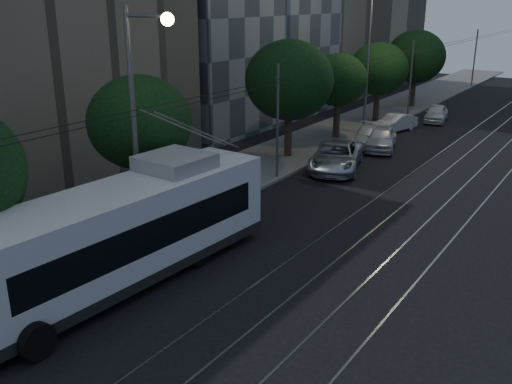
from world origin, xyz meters
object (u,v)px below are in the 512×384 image
object	(u,v)px
trolleybus	(118,236)
car_white_c	(395,123)
streetlamp_far	(375,35)
streetlamp_near	(141,107)
car_white_d	(436,113)
pickup_silver	(336,156)
car_white_b	(368,136)
car_white_a	(381,138)

from	to	relation	value
trolleybus	car_white_c	size ratio (longest dim) A/B	3.44
streetlamp_far	trolleybus	bearing A→B (deg)	-85.89
car_white_c	streetlamp_near	distance (m)	25.08
trolleybus	car_white_d	xyz separation A→B (m)	(0.58, 32.37, -1.12)
trolleybus	pickup_silver	world-z (taller)	trolleybus
streetlamp_near	car_white_c	bearing A→B (deg)	88.83
trolleybus	streetlamp_near	size ratio (longest dim) A/B	1.45
trolleybus	streetlamp_near	world-z (taller)	streetlamp_near
trolleybus	car_white_c	xyz separation A→B (m)	(-0.84, 27.37, -1.15)
car_white_b	car_white_d	distance (m)	9.95
car_white_a	streetlamp_far	xyz separation A→B (m)	(-2.12, 3.14, 6.06)
pickup_silver	streetlamp_far	size ratio (longest dim) A/B	0.48
trolleybus	car_white_b	size ratio (longest dim) A/B	3.10
trolleybus	car_white_b	bearing A→B (deg)	95.23
car_white_a	car_white_b	bearing A→B (deg)	134.27
car_white_d	streetlamp_far	xyz separation A→B (m)	(-2.38, -7.36, 6.14)
trolleybus	car_white_a	size ratio (longest dim) A/B	3.00
car_white_b	streetlamp_near	xyz separation A→B (m)	(-0.50, -19.77, 4.81)
streetlamp_near	car_white_d	bearing A→B (deg)	86.28
streetlamp_near	streetlamp_far	bearing A→B (deg)	91.17
pickup_silver	car_white_b	world-z (taller)	pickup_silver
streetlamp_near	car_white_b	bearing A→B (deg)	88.54
pickup_silver	car_white_d	world-z (taller)	pickup_silver
car_white_b	streetlamp_far	size ratio (longest dim) A/B	0.37
trolleybus	car_white_d	distance (m)	32.39
trolleybus	car_white_c	world-z (taller)	trolleybus
car_white_c	car_white_b	bearing A→B (deg)	-74.11
pickup_silver	streetlamp_far	xyz separation A→B (m)	(-1.74, 8.76, 6.03)
car_white_c	pickup_silver	bearing A→B (deg)	-70.09
trolleybus	car_white_d	bearing A→B (deg)	92.06
trolleybus	car_white_d	world-z (taller)	trolleybus
car_white_b	car_white_d	xyz separation A→B (m)	(1.42, 9.85, 0.05)
pickup_silver	car_white_c	distance (m)	11.15
streetlamp_near	pickup_silver	bearing A→B (deg)	84.57
car_white_a	car_white_b	xyz separation A→B (m)	(-1.16, 0.65, -0.13)
car_white_b	pickup_silver	bearing A→B (deg)	-100.34
trolleybus	car_white_c	distance (m)	27.40
car_white_c	car_white_d	size ratio (longest dim) A/B	0.98
pickup_silver	car_white_c	size ratio (longest dim) A/B	1.45
trolleybus	car_white_a	distance (m)	21.89
pickup_silver	streetlamp_near	xyz separation A→B (m)	(-1.28, -13.50, 4.66)
car_white_a	streetlamp_far	distance (m)	7.14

